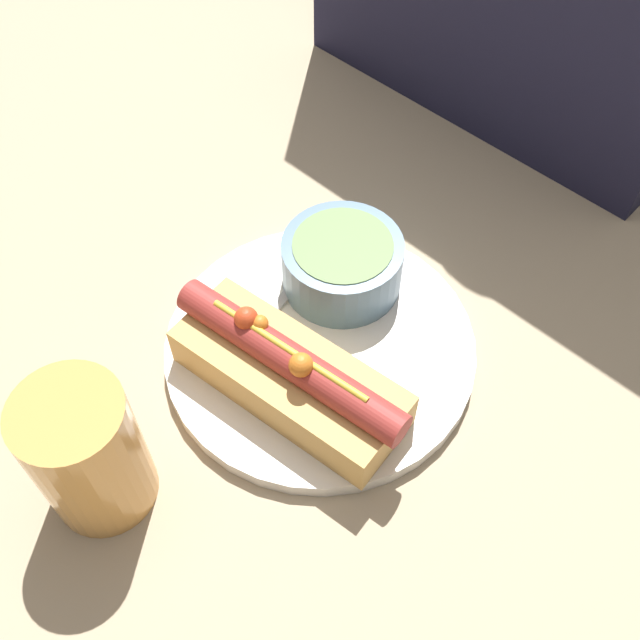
% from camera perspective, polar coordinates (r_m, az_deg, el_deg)
% --- Properties ---
extents(ground_plane, '(4.00, 4.00, 0.00)m').
position_cam_1_polar(ground_plane, '(0.60, 0.00, -2.47)').
color(ground_plane, tan).
extents(dinner_plate, '(0.24, 0.24, 0.01)m').
position_cam_1_polar(dinner_plate, '(0.59, 0.00, -2.11)').
color(dinner_plate, white).
rests_on(dinner_plate, ground_plane).
extents(hot_dog, '(0.19, 0.09, 0.06)m').
position_cam_1_polar(hot_dog, '(0.54, -2.36, -4.02)').
color(hot_dog, tan).
rests_on(hot_dog, dinner_plate).
extents(soup_bowl, '(0.10, 0.10, 0.05)m').
position_cam_1_polar(soup_bowl, '(0.60, 1.70, 4.43)').
color(soup_bowl, slate).
rests_on(soup_bowl, dinner_plate).
extents(spoon, '(0.05, 0.14, 0.01)m').
position_cam_1_polar(spoon, '(0.62, -1.17, 3.64)').
color(spoon, '#B7B7BC').
rests_on(spoon, dinner_plate).
extents(drinking_glass, '(0.07, 0.07, 0.11)m').
position_cam_1_polar(drinking_glass, '(0.51, -17.27, -9.69)').
color(drinking_glass, '#D8994C').
rests_on(drinking_glass, ground_plane).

